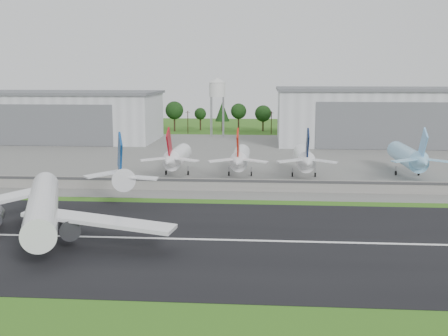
# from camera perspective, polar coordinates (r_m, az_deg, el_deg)

# --- Properties ---
(ground) EXTENTS (600.00, 600.00, 0.00)m
(ground) POSITION_cam_1_polar(r_m,az_deg,el_deg) (100.78, -7.36, -8.81)
(ground) COLOR #2A5815
(ground) RESTS_ON ground
(runway) EXTENTS (320.00, 60.00, 0.10)m
(runway) POSITION_cam_1_polar(r_m,az_deg,el_deg) (110.11, -6.30, -7.15)
(runway) COLOR black
(runway) RESTS_ON ground
(runway_centerline) EXTENTS (220.00, 1.00, 0.02)m
(runway_centerline) POSITION_cam_1_polar(r_m,az_deg,el_deg) (110.09, -6.30, -7.12)
(runway_centerline) COLOR white
(runway_centerline) RESTS_ON runway
(apron) EXTENTS (320.00, 150.00, 0.10)m
(apron) POSITION_cam_1_polar(r_m,az_deg,el_deg) (216.78, -0.90, 1.23)
(apron) COLOR slate
(apron) RESTS_ON ground
(blast_fence) EXTENTS (240.00, 0.61, 3.50)m
(blast_fence) POSITION_cam_1_polar(r_m,az_deg,el_deg) (152.81, -3.18, -1.67)
(blast_fence) COLOR gray
(blast_fence) RESTS_ON ground
(hangar_west) EXTENTS (97.00, 44.00, 23.20)m
(hangar_west) POSITION_cam_1_polar(r_m,az_deg,el_deg) (277.87, -16.73, 5.09)
(hangar_west) COLOR silver
(hangar_west) RESTS_ON ground
(hangar_east) EXTENTS (102.00, 47.00, 25.20)m
(hangar_east) POSITION_cam_1_polar(r_m,az_deg,el_deg) (264.88, 16.48, 5.11)
(hangar_east) COLOR silver
(hangar_east) RESTS_ON ground
(water_tower) EXTENTS (8.40, 8.40, 29.40)m
(water_tower) POSITION_cam_1_polar(r_m,az_deg,el_deg) (279.73, -0.69, 8.17)
(water_tower) COLOR #99999E
(water_tower) RESTS_ON ground
(utility_poles) EXTENTS (230.00, 3.00, 12.00)m
(utility_poles) POSITION_cam_1_polar(r_m,az_deg,el_deg) (295.91, 0.54, 3.48)
(utility_poles) COLOR black
(utility_poles) RESTS_ON ground
(treeline) EXTENTS (320.00, 16.00, 22.00)m
(treeline) POSITION_cam_1_polar(r_m,az_deg,el_deg) (310.79, 0.73, 3.78)
(treeline) COLOR black
(treeline) RESTS_ON ground
(main_airliner) EXTENTS (53.68, 57.41, 18.17)m
(main_airliner) POSITION_cam_1_polar(r_m,az_deg,el_deg) (115.18, -18.05, -4.33)
(main_airliner) COLOR white
(main_airliner) RESTS_ON runway
(parked_jet_red_a) EXTENTS (7.36, 31.29, 16.51)m
(parked_jet_red_a) POSITION_cam_1_polar(r_m,az_deg,el_deg) (174.27, -4.89, 1.11)
(parked_jet_red_a) COLOR white
(parked_jet_red_a) RESTS_ON ground
(parked_jet_red_b) EXTENTS (7.36, 31.29, 16.43)m
(parked_jet_red_b) POSITION_cam_1_polar(r_m,az_deg,el_deg) (172.18, 1.63, 1.02)
(parked_jet_red_b) COLOR white
(parked_jet_red_b) RESTS_ON ground
(parked_jet_navy) EXTENTS (7.36, 31.29, 16.56)m
(parked_jet_navy) POSITION_cam_1_polar(r_m,az_deg,el_deg) (172.35, 8.17, 0.97)
(parked_jet_navy) COLOR white
(parked_jet_navy) RESTS_ON ground
(parked_jet_skyblue) EXTENTS (7.36, 37.29, 16.74)m
(parked_jet_skyblue) POSITION_cam_1_polar(r_m,az_deg,el_deg) (182.26, 18.30, 1.09)
(parked_jet_skyblue) COLOR #8CCBF3
(parked_jet_skyblue) RESTS_ON ground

